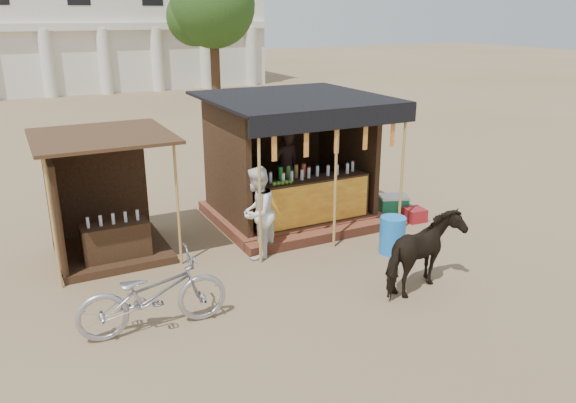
% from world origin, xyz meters
% --- Properties ---
extents(ground, '(120.00, 120.00, 0.00)m').
position_xyz_m(ground, '(0.00, 0.00, 0.00)').
color(ground, '#846B4C').
rests_on(ground, ground).
extents(main_stall, '(3.60, 3.61, 2.78)m').
position_xyz_m(main_stall, '(1.00, 3.36, 1.03)').
color(main_stall, brown).
rests_on(main_stall, ground).
extents(secondary_stall, '(2.40, 2.40, 2.38)m').
position_xyz_m(secondary_stall, '(-3.17, 3.24, 0.85)').
color(secondary_stall, '#3C2516').
rests_on(secondary_stall, ground).
extents(cow, '(1.73, 1.18, 1.34)m').
position_xyz_m(cow, '(1.35, -0.71, 0.67)').
color(cow, black).
rests_on(cow, ground).
extents(motorbike, '(2.22, 0.86, 1.15)m').
position_xyz_m(motorbike, '(-2.95, 0.13, 0.57)').
color(motorbike, '#A0A0A8').
rests_on(motorbike, ground).
extents(bystander, '(1.09, 1.07, 1.77)m').
position_xyz_m(bystander, '(-0.53, 1.84, 0.88)').
color(bystander, white).
rests_on(bystander, ground).
extents(blue_barrel, '(0.58, 0.58, 0.73)m').
position_xyz_m(blue_barrel, '(1.86, 0.81, 0.37)').
color(blue_barrel, blue).
rests_on(blue_barrel, ground).
extents(red_crate, '(0.45, 0.46, 0.29)m').
position_xyz_m(red_crate, '(3.40, 2.00, 0.14)').
color(red_crate, maroon).
rests_on(red_crate, ground).
extents(cooler, '(0.76, 0.64, 0.46)m').
position_xyz_m(cooler, '(3.23, 2.56, 0.23)').
color(cooler, '#186C42').
rests_on(cooler, ground).
extents(background_building, '(26.00, 7.45, 8.18)m').
position_xyz_m(background_building, '(-2.00, 29.94, 3.98)').
color(background_building, silver).
rests_on(background_building, ground).
extents(tree, '(4.50, 4.40, 7.00)m').
position_xyz_m(tree, '(5.81, 22.14, 4.63)').
color(tree, '#382314').
rests_on(tree, ground).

